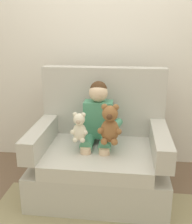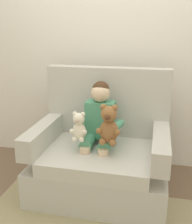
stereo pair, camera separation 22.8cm
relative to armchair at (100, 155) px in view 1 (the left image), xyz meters
name	(u,v)px [view 1 (the left image)]	position (x,y,z in m)	size (l,w,h in m)	color
ground_plane	(99,191)	(0.00, -0.06, -0.35)	(8.00, 8.00, 0.00)	brown
back_wall	(107,46)	(0.00, 0.69, 0.95)	(6.00, 0.10, 2.60)	silver
armchair	(100,155)	(0.00, 0.00, 0.00)	(1.19, 0.87, 1.13)	#BCB7AD
seated_child	(98,123)	(-0.03, 0.01, 0.32)	(0.45, 0.39, 0.82)	#4C9370
plush_brown	(110,125)	(0.10, -0.18, 0.37)	(0.20, 0.16, 0.34)	brown
plush_cream	(79,128)	(-0.16, -0.17, 0.33)	(0.15, 0.12, 0.25)	silver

